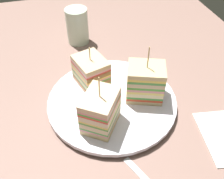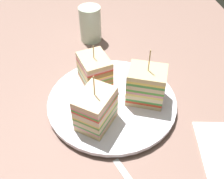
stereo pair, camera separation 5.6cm
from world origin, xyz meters
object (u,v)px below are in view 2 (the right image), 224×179
at_px(plate, 112,101).
at_px(sandwich_wedge_2, 146,85).
at_px(sandwich_wedge_0, 95,70).
at_px(drinking_glass, 90,26).
at_px(sandwich_wedge_1, 96,109).

bearing_deg(plate, sandwich_wedge_2, 84.47).
xyz_separation_m(plate, sandwich_wedge_0, (-0.07, -0.03, 0.04)).
bearing_deg(sandwich_wedge_2, drinking_glass, -50.49).
bearing_deg(sandwich_wedge_1, sandwich_wedge_0, 30.98).
xyz_separation_m(sandwich_wedge_0, drinking_glass, (-0.22, 0.00, -0.01)).
relative_size(plate, sandwich_wedge_0, 2.85).
height_order(sandwich_wedge_1, sandwich_wedge_2, sandwich_wedge_2).
bearing_deg(sandwich_wedge_2, plate, 14.54).
xyz_separation_m(sandwich_wedge_1, sandwich_wedge_2, (-0.05, 0.11, 0.00)).
bearing_deg(drinking_glass, sandwich_wedge_1, -1.90).
xyz_separation_m(plate, drinking_glass, (-0.28, -0.03, 0.03)).
bearing_deg(drinking_glass, sandwich_wedge_2, 19.45).
bearing_deg(sandwich_wedge_0, sandwich_wedge_1, -20.32).
relative_size(sandwich_wedge_2, drinking_glass, 1.27).
bearing_deg(plate, sandwich_wedge_1, -33.08).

